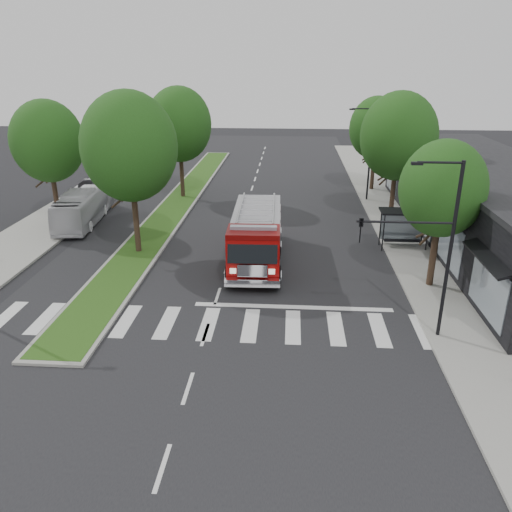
% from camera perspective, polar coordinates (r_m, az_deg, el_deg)
% --- Properties ---
extents(ground, '(140.00, 140.00, 0.00)m').
position_cam_1_polar(ground, '(26.61, -4.42, -4.59)').
color(ground, black).
rests_on(ground, ground).
extents(sidewalk_right, '(5.00, 80.00, 0.15)m').
position_cam_1_polar(sidewalk_right, '(36.65, 17.68, 1.99)').
color(sidewalk_right, gray).
rests_on(sidewalk_right, ground).
extents(sidewalk_left, '(5.00, 80.00, 0.15)m').
position_cam_1_polar(sidewalk_left, '(39.95, -23.35, 2.81)').
color(sidewalk_left, gray).
rests_on(sidewalk_left, ground).
extents(median, '(3.00, 50.00, 0.15)m').
position_cam_1_polar(median, '(44.29, -8.86, 6.05)').
color(median, gray).
rests_on(median, ground).
extents(storefront_row, '(8.00, 30.00, 5.00)m').
position_cam_1_polar(storefront_row, '(37.31, 24.84, 5.26)').
color(storefront_row, black).
rests_on(storefront_row, ground).
extents(bus_shelter, '(3.20, 1.60, 2.61)m').
position_cam_1_polar(bus_shelter, '(34.04, 16.59, 4.14)').
color(bus_shelter, black).
rests_on(bus_shelter, ground).
extents(tree_right_near, '(4.40, 4.40, 8.05)m').
position_cam_1_polar(tree_right_near, '(27.49, 20.53, 7.17)').
color(tree_right_near, black).
rests_on(tree_right_near, ground).
extents(tree_right_mid, '(5.60, 5.60, 9.72)m').
position_cam_1_polar(tree_right_mid, '(38.78, 15.98, 13.01)').
color(tree_right_mid, black).
rests_on(tree_right_mid, ground).
extents(tree_right_far, '(5.00, 5.00, 8.73)m').
position_cam_1_polar(tree_right_far, '(48.62, 13.60, 14.02)').
color(tree_right_far, black).
rests_on(tree_right_far, ground).
extents(tree_median_near, '(5.80, 5.80, 10.16)m').
position_cam_1_polar(tree_median_near, '(31.55, -14.28, 11.99)').
color(tree_median_near, black).
rests_on(tree_median_near, ground).
extents(tree_median_far, '(5.60, 5.60, 9.72)m').
position_cam_1_polar(tree_median_far, '(44.99, -8.78, 14.63)').
color(tree_median_far, black).
rests_on(tree_median_far, ground).
extents(tree_left_mid, '(5.20, 5.20, 9.16)m').
position_cam_1_polar(tree_left_mid, '(40.16, -22.73, 11.99)').
color(tree_left_mid, black).
rests_on(tree_left_mid, ground).
extents(streetlight_right_near, '(4.08, 0.22, 8.00)m').
position_cam_1_polar(streetlight_right_near, '(22.12, 19.29, 1.79)').
color(streetlight_right_near, black).
rests_on(streetlight_right_near, ground).
extents(streetlight_right_far, '(2.11, 0.20, 8.00)m').
position_cam_1_polar(streetlight_right_far, '(44.72, 12.75, 11.72)').
color(streetlight_right_far, black).
rests_on(streetlight_right_far, ground).
extents(fire_engine, '(3.22, 9.89, 3.41)m').
position_cam_1_polar(fire_engine, '(30.52, 0.04, 2.29)').
color(fire_engine, '#5C0505').
rests_on(fire_engine, ground).
extents(city_bus, '(3.19, 9.64, 2.64)m').
position_cam_1_polar(city_bus, '(40.56, -19.03, 5.51)').
color(city_bus, silver).
rests_on(city_bus, ground).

